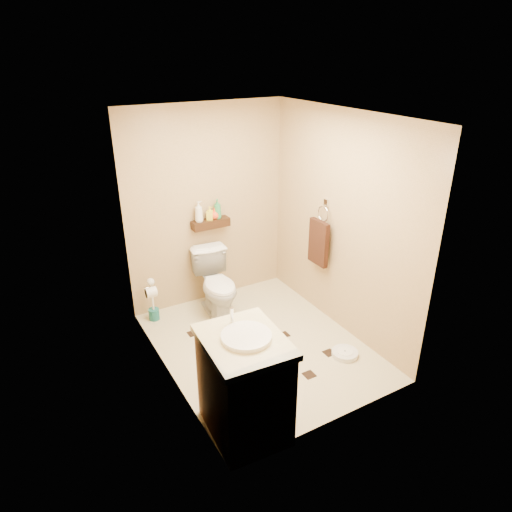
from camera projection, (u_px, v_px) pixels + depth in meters
ground at (260, 345)px, 4.92m from camera, size 2.50×2.50×0.00m
wall_back at (207, 207)px, 5.40m from camera, size 2.00×0.04×2.40m
wall_front at (344, 300)px, 3.43m from camera, size 2.00×0.04×2.40m
wall_left at (161, 266)px, 3.97m from camera, size 0.04×2.50×2.40m
wall_right at (341, 225)px, 4.87m from camera, size 0.04×2.50×2.40m
ceiling at (261, 115)px, 3.92m from camera, size 2.00×2.50×0.02m
wall_shelf at (211, 224)px, 5.42m from camera, size 0.46×0.14×0.10m
floor_accents at (265, 346)px, 4.90m from camera, size 1.22×1.34×0.01m
toilet at (217, 284)px, 5.37m from camera, size 0.51×0.79×0.76m
vanity at (244, 384)px, 3.66m from camera, size 0.66×0.78×1.05m
bathroom_scale at (345, 353)px, 4.75m from camera, size 0.32×0.32×0.06m
toilet_brush at (153, 305)px, 5.31m from camera, size 0.12×0.12×0.54m
towel_ring at (319, 241)px, 5.13m from camera, size 0.12×0.30×0.76m
toilet_paper at (151, 292)px, 4.76m from camera, size 0.12×0.11×0.12m
bottle_a at (199, 212)px, 5.28m from camera, size 0.10×0.10×0.25m
bottle_b at (210, 213)px, 5.36m from camera, size 0.10×0.10×0.16m
bottle_c at (215, 213)px, 5.39m from camera, size 0.11×0.11×0.14m
bottle_d at (217, 209)px, 5.39m from camera, size 0.13×0.13×0.24m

